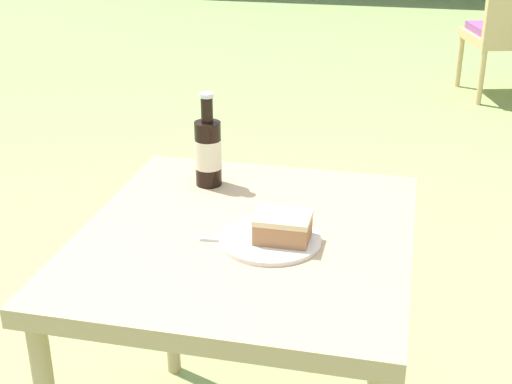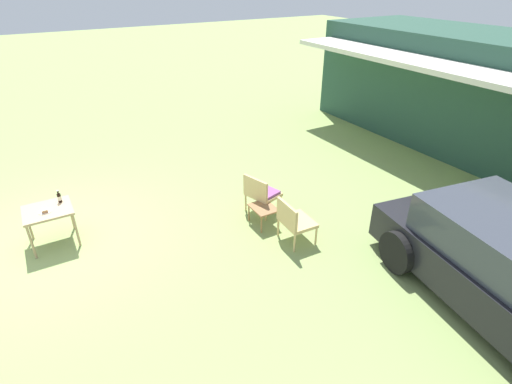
{
  "view_description": "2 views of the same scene",
  "coord_description": "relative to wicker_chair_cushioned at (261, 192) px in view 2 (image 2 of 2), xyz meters",
  "views": [
    {
      "loc": [
        0.32,
        -1.32,
        1.38
      ],
      "look_at": [
        0.0,
        0.1,
        0.73
      ],
      "focal_mm": 50.0,
      "sensor_mm": 36.0,
      "label": 1
    },
    {
      "loc": [
        6.76,
        0.15,
        4.23
      ],
      "look_at": [
        1.6,
        3.17,
        0.9
      ],
      "focal_mm": 28.0,
      "sensor_mm": 36.0,
      "label": 2
    }
  ],
  "objects": [
    {
      "name": "ground_plane",
      "position": [
        -0.96,
        -3.66,
        -0.46
      ],
      "size": [
        60.0,
        60.0,
        0.0
      ],
      "primitive_type": "plane",
      "color": "#8CA35B"
    },
    {
      "name": "wicker_chair_cushioned",
      "position": [
        0.0,
        0.0,
        0.0
      ],
      "size": [
        0.71,
        0.65,
        0.8
      ],
      "rotation": [
        0.0,
        0.0,
        3.42
      ],
      "color": "tan",
      "rests_on": "ground_plane"
    },
    {
      "name": "wicker_chair_plain",
      "position": [
        1.13,
        -0.02,
        0.0
      ],
      "size": [
        0.62,
        0.52,
        0.8
      ],
      "rotation": [
        0.0,
        0.0,
        3.1
      ],
      "color": "tan",
      "rests_on": "ground_plane"
    },
    {
      "name": "garden_side_table",
      "position": [
        0.39,
        -0.19,
        -0.13
      ],
      "size": [
        0.52,
        0.41,
        0.37
      ],
      "color": "#996B42",
      "rests_on": "ground_plane"
    },
    {
      "name": "patio_table",
      "position": [
        -0.96,
        -3.66,
        0.15
      ],
      "size": [
        0.7,
        0.78,
        0.68
      ],
      "color": "tan",
      "rests_on": "ground_plane"
    },
    {
      "name": "cake_on_plate",
      "position": [
        -0.89,
        -3.7,
        0.25
      ],
      "size": [
        0.21,
        0.21,
        0.06
      ],
      "color": "silver",
      "rests_on": "patio_table"
    },
    {
      "name": "cola_bottle_near",
      "position": [
        -1.11,
        -3.43,
        0.32
      ],
      "size": [
        0.07,
        0.07,
        0.23
      ],
      "color": "black",
      "rests_on": "patio_table"
    },
    {
      "name": "fork",
      "position": [
        -0.96,
        -3.71,
        0.23
      ],
      "size": [
        0.17,
        0.03,
        0.01
      ],
      "color": "silver",
      "rests_on": "patio_table"
    }
  ]
}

